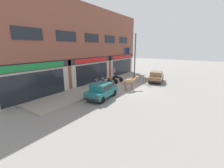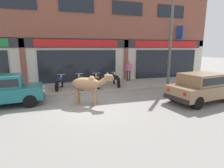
% 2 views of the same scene
% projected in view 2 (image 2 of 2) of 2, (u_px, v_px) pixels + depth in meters
% --- Properties ---
extents(ground_plane, '(90.00, 90.00, 0.00)m').
position_uv_depth(ground_plane, '(93.00, 105.00, 8.32)').
color(ground_plane, gray).
extents(sidewalk, '(19.00, 3.45, 0.14)m').
position_uv_depth(sidewalk, '(82.00, 87.00, 11.99)').
color(sidewalk, gray).
rests_on(sidewalk, ground).
extents(shop_building, '(23.00, 1.40, 9.56)m').
position_uv_depth(shop_building, '(77.00, 23.00, 12.97)').
color(shop_building, brown).
rests_on(shop_building, ground).
extents(cow, '(1.99, 1.18, 1.61)m').
position_uv_depth(cow, '(88.00, 84.00, 8.26)').
color(cow, '#936B47').
rests_on(cow, ground).
extents(car_0, '(3.73, 1.97, 1.46)m').
position_uv_depth(car_0, '(1.00, 89.00, 8.08)').
color(car_0, black).
rests_on(car_0, ground).
extents(car_1, '(3.78, 2.16, 1.46)m').
position_uv_depth(car_1, '(201.00, 86.00, 8.73)').
color(car_1, black).
rests_on(car_1, ground).
extents(motorcycle_0, '(0.67, 1.79, 0.88)m').
position_uv_depth(motorcycle_0, '(59.00, 83.00, 10.98)').
color(motorcycle_0, black).
rests_on(motorcycle_0, sidewalk).
extents(motorcycle_1, '(0.52, 1.81, 0.88)m').
position_uv_depth(motorcycle_1, '(81.00, 82.00, 11.28)').
color(motorcycle_1, black).
rests_on(motorcycle_1, sidewalk).
extents(motorcycle_2, '(0.53, 1.81, 0.88)m').
position_uv_depth(motorcycle_2, '(97.00, 81.00, 11.57)').
color(motorcycle_2, black).
rests_on(motorcycle_2, sidewalk).
extents(motorcycle_3, '(0.52, 1.81, 0.88)m').
position_uv_depth(motorcycle_3, '(116.00, 80.00, 12.02)').
color(motorcycle_3, black).
rests_on(motorcycle_3, sidewalk).
extents(pedestrian, '(0.49, 0.32, 1.60)m').
position_uv_depth(pedestrian, '(129.00, 69.00, 13.73)').
color(pedestrian, '#2D2D33').
rests_on(pedestrian, sidewalk).
extents(utility_pole, '(0.18, 0.18, 6.41)m').
position_uv_depth(utility_pole, '(171.00, 38.00, 11.63)').
color(utility_pole, '#595651').
rests_on(utility_pole, sidewalk).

